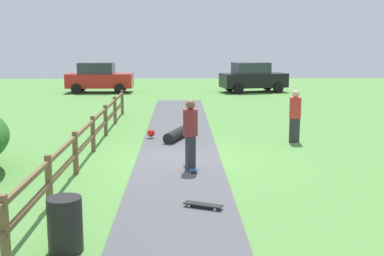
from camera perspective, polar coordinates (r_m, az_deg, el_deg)
name	(u,v)px	position (r m, az deg, el deg)	size (l,w,h in m)	color
ground_plane	(179,161)	(13.97, -1.56, -3.83)	(60.00, 60.00, 0.00)	#568E42
asphalt_path	(179,161)	(13.96, -1.56, -3.79)	(2.40, 28.00, 0.02)	#515156
wooden_fence	(85,138)	(14.07, -12.22, -1.17)	(0.12, 18.12, 1.10)	brown
trash_bin	(65,225)	(8.33, -14.40, -10.72)	(0.56, 0.56, 0.90)	black
skater_riding	(190,131)	(12.74, -0.18, -0.36)	(0.46, 0.82, 1.84)	#265999
skater_fallen	(174,134)	(16.81, -2.06, -0.74)	(1.43, 1.63, 0.36)	black
skateboard_loose	(203,205)	(10.12, 1.29, -8.81)	(0.81, 0.51, 0.08)	black
bystander_red	(295,114)	(16.70, 11.77, 1.62)	(0.54, 0.54, 1.74)	#2D2D33
parked_car_black	(253,77)	(32.49, 7.02, 5.81)	(4.47, 2.69, 1.92)	black
parked_car_red	(99,78)	(32.58, -10.65, 5.72)	(4.21, 2.01, 1.92)	red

